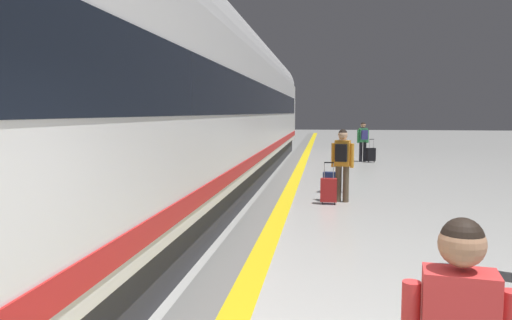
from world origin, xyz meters
TOP-DOWN VIEW (x-y plane):
  - safety_line_strip at (-1.08, 10.00)m, footprint 0.36×80.00m
  - tactile_edge_band at (-1.46, 10.00)m, footprint 0.71×80.00m
  - high_speed_train at (-3.28, 9.05)m, footprint 2.94×36.02m
  - passenger_near at (0.27, 9.90)m, footprint 0.53×0.39m
  - suitcase_near at (-0.05, 9.57)m, footprint 0.38×0.24m
  - passenger_mid at (0.33, 11.35)m, footprint 0.49×0.20m
  - suitcase_mid at (0.01, 11.25)m, footprint 0.40×0.28m
  - passenger_far at (1.52, 19.87)m, footprint 0.51×0.41m
  - suitcase_far at (1.83, 19.64)m, footprint 0.44×0.36m

SIDE VIEW (x-z plane):
  - tactile_edge_band at x=-1.46m, z-range 0.00..0.01m
  - safety_line_strip at x=-1.08m, z-range 0.00..0.01m
  - suitcase_mid at x=0.01m, z-range 0.03..0.58m
  - suitcase_near at x=-0.05m, z-range -0.17..0.83m
  - suitcase_far at x=1.83m, z-range -0.17..0.84m
  - passenger_mid at x=0.33m, z-range 0.13..1.68m
  - passenger_far at x=1.52m, z-range 0.16..1.88m
  - passenger_near at x=0.27m, z-range 0.16..1.91m
  - high_speed_train at x=-3.28m, z-range 0.02..4.99m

